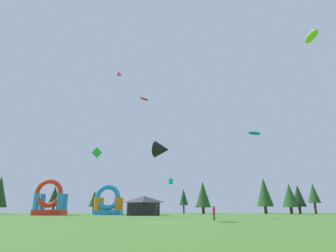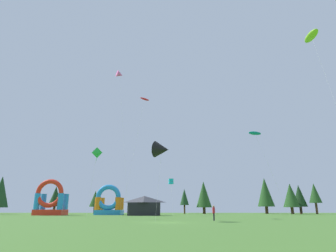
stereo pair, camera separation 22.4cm
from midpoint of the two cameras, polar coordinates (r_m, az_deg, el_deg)
name	(u,v)px [view 1 (the left image)]	position (r m, az deg, el deg)	size (l,w,h in m)	color
ground_plane	(167,223)	(32.88, -0.38, -18.63)	(120.00, 120.00, 0.00)	#47752D
kite_cyan_box	(171,181)	(58.68, 0.39, -10.94)	(1.01, 2.63, 7.15)	#19B7CC
kite_black_delta	(162,149)	(37.09, -1.38, -4.68)	(2.74, 3.07, 9.93)	black
kite_teal_parafoil	(255,133)	(50.16, 16.69, -1.43)	(5.83, 1.30, 13.96)	#0C7F7A
kite_lime_parafoil	(311,37)	(40.28, 26.45, 15.61)	(1.18, 6.89, 21.99)	#8CD826
kite_green_diamond	(96,153)	(45.22, -14.16, -5.30)	(1.97, 1.76, 10.13)	green
kite_pink_delta	(119,74)	(56.02, -9.74, 10.05)	(4.55, 7.51, 26.62)	#EA599E
kite_red_parafoil	(144,99)	(55.12, -4.86, 5.31)	(4.17, 3.01, 21.93)	red
person_left_edge	(214,212)	(37.47, 8.92, -16.45)	(0.36, 0.36, 1.83)	black
inflatable_orange_dome	(50,202)	(68.06, -22.56, -13.79)	(6.15, 4.23, 7.43)	red
inflatable_red_slide	(108,204)	(68.17, -11.88, -14.96)	(5.86, 4.80, 6.57)	#268CD8
festival_tent	(144,206)	(61.15, -4.94, -15.49)	(6.44, 3.20, 3.87)	black
tree_row_1	(54,196)	(79.33, -21.70, -12.87)	(3.19, 3.19, 6.73)	#4C331E
tree_row_2	(94,199)	(80.38, -14.52, -13.84)	(2.92, 2.92, 5.82)	#4C331E
tree_row_3	(184,197)	(77.90, 3.03, -13.92)	(2.33, 2.33, 6.35)	#4C331E
tree_row_4	(203,194)	(78.01, 6.87, -13.33)	(3.97, 3.97, 8.26)	#4C331E
tree_row_5	(264,192)	(82.44, 18.48, -12.35)	(4.31, 4.31, 9.27)	#4C331E
tree_row_6	(290,195)	(81.27, 22.93, -12.57)	(4.03, 4.03, 7.54)	#4C331E
tree_row_7	(298,196)	(83.98, 24.37, -12.52)	(3.52, 3.52, 7.29)	#4C331E
tree_row_8	(313,193)	(83.60, 26.85, -11.84)	(3.04, 3.04, 7.55)	#4C331E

